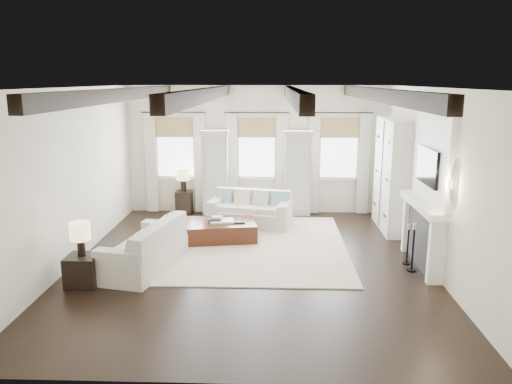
{
  "coord_description": "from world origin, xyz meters",
  "views": [
    {
      "loc": [
        0.42,
        -8.72,
        3.33
      ],
      "look_at": [
        0.08,
        0.95,
        1.15
      ],
      "focal_mm": 35.0,
      "sensor_mm": 36.0,
      "label": 1
    }
  ],
  "objects_px": {
    "sofa_left": "(147,250)",
    "side_table_front": "(83,270)",
    "ottoman": "(220,231)",
    "sofa_back": "(251,212)",
    "side_table_back": "(184,202)"
  },
  "relations": [
    {
      "from": "sofa_back",
      "to": "ottoman",
      "type": "xyz_separation_m",
      "value": [
        -0.61,
        -1.15,
        -0.12
      ]
    },
    {
      "from": "sofa_back",
      "to": "sofa_left",
      "type": "distance_m",
      "value": 3.33
    },
    {
      "from": "sofa_back",
      "to": "side_table_front",
      "type": "height_order",
      "value": "sofa_back"
    },
    {
      "from": "sofa_left",
      "to": "ottoman",
      "type": "distance_m",
      "value": 2.04
    },
    {
      "from": "sofa_back",
      "to": "ottoman",
      "type": "height_order",
      "value": "sofa_back"
    },
    {
      "from": "sofa_left",
      "to": "side_table_front",
      "type": "xyz_separation_m",
      "value": [
        -0.88,
        -0.77,
        -0.1
      ]
    },
    {
      "from": "sofa_back",
      "to": "side_table_front",
      "type": "distance_m",
      "value": 4.45
    },
    {
      "from": "side_table_back",
      "to": "sofa_left",
      "type": "bearing_deg",
      "value": -89.96
    },
    {
      "from": "sofa_left",
      "to": "side_table_back",
      "type": "xyz_separation_m",
      "value": [
        -0.0,
        3.8,
        -0.06
      ]
    },
    {
      "from": "sofa_left",
      "to": "side_table_front",
      "type": "distance_m",
      "value": 1.17
    },
    {
      "from": "sofa_left",
      "to": "sofa_back",
      "type": "bearing_deg",
      "value": 58.66
    },
    {
      "from": "sofa_left",
      "to": "ottoman",
      "type": "xyz_separation_m",
      "value": [
        1.12,
        1.69,
        -0.15
      ]
    },
    {
      "from": "sofa_back",
      "to": "side_table_back",
      "type": "xyz_separation_m",
      "value": [
        -1.73,
        0.96,
        -0.03
      ]
    },
    {
      "from": "side_table_front",
      "to": "side_table_back",
      "type": "xyz_separation_m",
      "value": [
        0.88,
        4.57,
        0.04
      ]
    },
    {
      "from": "ottoman",
      "to": "side_table_front",
      "type": "relative_size",
      "value": 2.97
    }
  ]
}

